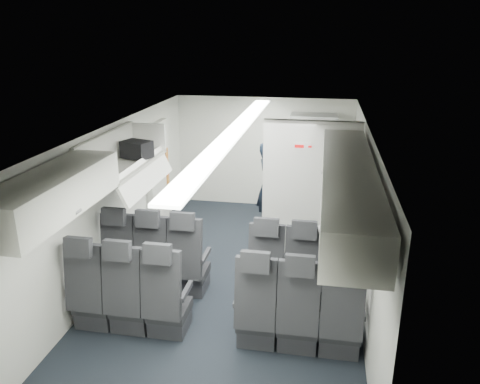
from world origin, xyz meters
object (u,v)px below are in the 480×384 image
(boarding_door, at_px, (159,176))
(flight_attendant, at_px, (268,187))
(seat_row_mid, at_px, (211,308))
(seat_row_front, at_px, (227,269))
(galley_unit, at_px, (312,165))
(carry_on_bag, at_px, (137,149))

(boarding_door, height_order, flight_attendant, boarding_door)
(boarding_door, bearing_deg, seat_row_mid, -61.23)
(seat_row_front, bearing_deg, boarding_door, 128.16)
(galley_unit, relative_size, carry_on_bag, 4.97)
(carry_on_bag, bearing_deg, seat_row_mid, -28.56)
(flight_attendant, distance_m, carry_on_bag, 2.60)
(seat_row_mid, xyz_separation_m, galley_unit, (0.95, 4.15, 0.55))
(seat_row_mid, distance_m, boarding_door, 3.45)
(seat_row_front, distance_m, seat_row_mid, 0.90)
(boarding_door, xyz_separation_m, flight_attendant, (1.88, 0.25, -0.17))
(flight_attendant, bearing_deg, galley_unit, -61.07)
(seat_row_front, xyz_separation_m, boarding_door, (-1.64, 2.09, 0.55))
(seat_row_front, xyz_separation_m, galley_unit, (0.95, 3.25, 0.55))
(seat_row_mid, bearing_deg, seat_row_front, 90.00)
(galley_unit, xyz_separation_m, carry_on_bag, (-2.31, -2.70, 0.86))
(galley_unit, height_order, carry_on_bag, carry_on_bag)
(seat_row_front, height_order, galley_unit, galley_unit)
(galley_unit, height_order, flight_attendant, galley_unit)
(galley_unit, bearing_deg, seat_row_front, -106.28)
(flight_attendant, bearing_deg, seat_row_front, 150.69)
(carry_on_bag, bearing_deg, seat_row_front, -3.87)
(seat_row_front, relative_size, carry_on_bag, 8.71)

